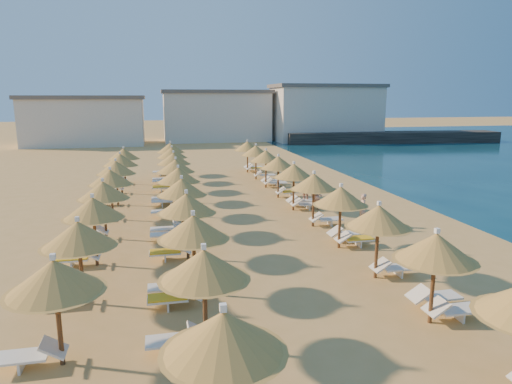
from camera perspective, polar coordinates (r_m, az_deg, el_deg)
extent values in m
plane|color=tan|center=(21.08, 2.38, -5.64)|extent=(220.00, 220.00, 0.00)
cube|color=black|center=(67.38, 16.66, 6.58)|extent=(30.25, 7.02, 1.50)
cube|color=silver|center=(65.47, -20.55, 8.17)|extent=(15.00, 8.00, 6.00)
cube|color=#59514C|center=(65.39, -20.75, 11.00)|extent=(15.60, 8.48, 0.50)
cube|color=silver|center=(68.02, -5.02, 9.31)|extent=(15.00, 8.00, 6.80)
cube|color=#59514C|center=(67.96, -5.07, 12.38)|extent=(15.60, 8.48, 0.50)
cube|color=silver|center=(68.43, 8.66, 9.57)|extent=(15.00, 8.00, 7.60)
cube|color=#59514C|center=(68.40, 8.77, 12.96)|extent=(15.60, 8.48, 0.50)
cylinder|color=brown|center=(13.99, 21.18, -11.09)|extent=(0.12, 0.12, 2.13)
cone|color=olive|center=(13.58, 21.56, -6.39)|extent=(2.15, 2.15, 0.78)
cone|color=olive|center=(13.68, 21.46, -7.71)|extent=(2.32, 2.32, 0.12)
cube|color=white|center=(13.45, 21.71, -4.53)|extent=(0.12, 0.12, 0.14)
cylinder|color=brown|center=(16.71, 14.85, -6.93)|extent=(0.12, 0.12, 2.13)
cone|color=olive|center=(16.37, 15.07, -2.93)|extent=(2.15, 2.15, 0.78)
cone|color=olive|center=(16.45, 15.01, -4.04)|extent=(2.32, 2.32, 0.12)
cube|color=white|center=(16.26, 15.16, -1.36)|extent=(0.12, 0.12, 0.14)
cylinder|color=brown|center=(19.63, 10.41, -3.91)|extent=(0.12, 0.12, 2.13)
cone|color=olive|center=(19.34, 10.54, -0.48)|extent=(2.15, 2.15, 0.78)
cone|color=olive|center=(19.42, 10.51, -1.43)|extent=(2.32, 2.32, 0.12)
cube|color=white|center=(19.25, 10.60, 0.86)|extent=(0.12, 0.12, 0.14)
cylinder|color=brown|center=(22.68, 7.17, -1.68)|extent=(0.12, 0.12, 2.13)
cone|color=olive|center=(22.43, 7.25, 1.32)|extent=(2.15, 2.15, 0.78)
cone|color=olive|center=(22.49, 7.23, 0.49)|extent=(2.32, 2.32, 0.12)
cube|color=white|center=(22.35, 7.28, 2.48)|extent=(0.12, 0.12, 0.14)
cylinder|color=brown|center=(25.81, 4.71, 0.03)|extent=(0.12, 0.12, 2.13)
cone|color=olive|center=(25.60, 4.75, 2.67)|extent=(2.15, 2.15, 0.78)
cone|color=olive|center=(25.65, 4.74, 1.94)|extent=(2.32, 2.32, 0.12)
cube|color=white|center=(25.53, 4.77, 3.69)|extent=(0.12, 0.12, 0.14)
cylinder|color=brown|center=(29.00, 2.78, 1.36)|extent=(0.12, 0.12, 2.13)
cone|color=olive|center=(28.81, 2.81, 3.71)|extent=(2.15, 2.15, 0.78)
cone|color=olive|center=(28.85, 2.80, 3.07)|extent=(2.32, 2.32, 0.12)
cube|color=white|center=(28.75, 2.82, 4.62)|extent=(0.12, 0.12, 0.14)
cylinder|color=brown|center=(32.23, 1.24, 2.42)|extent=(0.12, 0.12, 2.13)
cone|color=olive|center=(32.05, 1.25, 4.55)|extent=(2.15, 2.15, 0.78)
cone|color=olive|center=(32.10, 1.25, 3.96)|extent=(2.32, 2.32, 0.12)
cube|color=white|center=(32.00, 1.26, 5.37)|extent=(0.12, 0.12, 0.14)
cylinder|color=brown|center=(35.48, -0.02, 3.29)|extent=(0.12, 0.12, 2.13)
cone|color=olive|center=(35.32, -0.02, 5.23)|extent=(2.15, 2.15, 0.78)
cone|color=olive|center=(35.36, -0.02, 4.70)|extent=(2.32, 2.32, 0.12)
cube|color=white|center=(35.27, -0.02, 5.97)|extent=(0.12, 0.12, 0.14)
cylinder|color=brown|center=(38.76, -1.07, 4.02)|extent=(0.12, 0.12, 2.13)
cone|color=olive|center=(38.61, -1.08, 5.79)|extent=(2.15, 2.15, 0.78)
cone|color=olive|center=(38.65, -1.08, 5.30)|extent=(2.32, 2.32, 0.12)
cube|color=white|center=(38.56, -1.08, 6.47)|extent=(0.12, 0.12, 0.14)
cone|color=olive|center=(8.40, -4.09, -17.06)|extent=(2.15, 2.15, 0.78)
cone|color=olive|center=(8.56, -4.06, -19.00)|extent=(2.32, 2.32, 0.12)
cube|color=white|center=(8.18, -4.14, -14.23)|extent=(0.12, 0.12, 0.14)
cylinder|color=brown|center=(11.93, -6.37, -14.40)|extent=(0.12, 0.12, 2.13)
cone|color=olive|center=(11.45, -6.51, -8.98)|extent=(2.15, 2.15, 0.78)
cone|color=olive|center=(11.57, -6.47, -10.51)|extent=(2.32, 2.32, 0.12)
cube|color=white|center=(11.30, -6.57, -6.80)|extent=(0.12, 0.12, 0.14)
cylinder|color=brown|center=(15.03, -7.71, -8.77)|extent=(0.12, 0.12, 2.13)
cone|color=olive|center=(14.65, -7.84, -4.35)|extent=(2.15, 2.15, 0.78)
cone|color=olive|center=(14.74, -7.81, -5.58)|extent=(2.32, 2.32, 0.12)
cube|color=white|center=(14.53, -7.89, -2.61)|extent=(0.12, 0.12, 0.14)
cylinder|color=brown|center=(18.22, -8.57, -5.08)|extent=(0.12, 0.12, 2.13)
cone|color=olive|center=(17.91, -8.68, -1.39)|extent=(2.15, 2.15, 0.78)
cone|color=olive|center=(17.99, -8.65, -2.42)|extent=(2.32, 2.32, 0.12)
cube|color=white|center=(17.81, -8.73, 0.05)|extent=(0.12, 0.12, 0.14)
cylinder|color=brown|center=(21.47, -9.16, -2.51)|extent=(0.12, 0.12, 2.13)
cone|color=olive|center=(21.21, -9.26, 0.65)|extent=(2.15, 2.15, 0.78)
cone|color=olive|center=(21.28, -9.23, -0.22)|extent=(2.32, 2.32, 0.12)
cube|color=white|center=(21.13, -9.30, 1.87)|extent=(0.12, 0.12, 0.14)
cylinder|color=brown|center=(24.76, -9.59, -0.61)|extent=(0.12, 0.12, 2.13)
cone|color=olive|center=(24.53, -9.69, 2.14)|extent=(2.15, 2.15, 0.78)
cone|color=olive|center=(24.59, -9.66, 1.38)|extent=(2.32, 2.32, 0.12)
cube|color=white|center=(24.46, -9.72, 3.20)|extent=(0.12, 0.12, 0.14)
cylinder|color=brown|center=(28.07, -9.92, 0.84)|extent=(0.12, 0.12, 2.13)
cone|color=olive|center=(27.87, -10.01, 3.27)|extent=(2.15, 2.15, 0.78)
cone|color=olive|center=(27.92, -9.98, 2.60)|extent=(2.32, 2.32, 0.12)
cube|color=white|center=(27.80, -10.04, 4.21)|extent=(0.12, 0.12, 0.14)
cylinder|color=brown|center=(31.39, -10.18, 1.99)|extent=(0.12, 0.12, 2.13)
cone|color=olive|center=(31.21, -10.26, 4.17)|extent=(2.15, 2.15, 0.78)
cone|color=olive|center=(31.25, -10.24, 3.57)|extent=(2.32, 2.32, 0.12)
cube|color=white|center=(31.15, -10.29, 5.00)|extent=(0.12, 0.12, 0.14)
cylinder|color=brown|center=(34.72, -10.39, 2.91)|extent=(0.12, 0.12, 2.13)
cone|color=olive|center=(34.56, -10.47, 4.89)|extent=(2.15, 2.15, 0.78)
cone|color=olive|center=(34.60, -10.45, 4.34)|extent=(2.32, 2.32, 0.12)
cube|color=white|center=(34.51, -10.50, 5.64)|extent=(0.12, 0.12, 0.14)
cylinder|color=brown|center=(38.06, -10.57, 3.68)|extent=(0.12, 0.12, 2.13)
cone|color=olive|center=(37.91, -10.64, 5.48)|extent=(2.15, 2.15, 0.78)
cone|color=olive|center=(37.95, -10.62, 4.98)|extent=(2.32, 2.32, 0.12)
cube|color=white|center=(37.87, -10.66, 6.17)|extent=(0.12, 0.12, 0.14)
cylinder|color=brown|center=(12.14, -23.40, -14.86)|extent=(0.12, 0.12, 2.13)
cone|color=olive|center=(11.67, -23.89, -9.55)|extent=(2.15, 2.15, 0.78)
cone|color=olive|center=(11.79, -23.75, -11.05)|extent=(2.32, 2.32, 0.12)
cube|color=white|center=(11.52, -24.08, -7.41)|extent=(0.12, 0.12, 0.14)
cylinder|color=brown|center=(15.20, -20.99, -9.24)|extent=(0.12, 0.12, 2.13)
cone|color=olive|center=(14.82, -21.33, -4.88)|extent=(2.15, 2.15, 0.78)
cone|color=olive|center=(14.92, -21.23, -6.09)|extent=(2.32, 2.32, 0.12)
cube|color=white|center=(14.70, -21.46, -3.16)|extent=(0.12, 0.12, 0.14)
cylinder|color=brown|center=(18.36, -19.44, -5.51)|extent=(0.12, 0.12, 2.13)
cone|color=olive|center=(18.05, -19.70, -1.86)|extent=(2.15, 2.15, 0.78)
cone|color=olive|center=(18.13, -19.63, -2.87)|extent=(2.32, 2.32, 0.12)
cube|color=white|center=(17.96, -19.80, -0.43)|extent=(0.12, 0.12, 0.14)
cylinder|color=brown|center=(21.59, -18.36, -2.89)|extent=(0.12, 0.12, 2.13)
cone|color=olive|center=(21.33, -18.57, 0.25)|extent=(2.15, 2.15, 0.78)
cone|color=olive|center=(21.40, -18.51, -0.62)|extent=(2.32, 2.32, 0.12)
cube|color=white|center=(21.25, -18.65, 1.46)|extent=(0.12, 0.12, 0.14)
cylinder|color=brown|center=(24.86, -17.57, -0.95)|extent=(0.12, 0.12, 2.13)
cone|color=olive|center=(24.64, -17.74, 1.78)|extent=(2.15, 2.15, 0.78)
cone|color=olive|center=(24.69, -17.69, 1.03)|extent=(2.32, 2.32, 0.12)
cube|color=white|center=(24.56, -17.81, 2.84)|extent=(0.12, 0.12, 0.14)
cylinder|color=brown|center=(28.16, -16.96, 0.54)|extent=(0.12, 0.12, 2.13)
cone|color=olive|center=(27.96, -17.11, 2.96)|extent=(2.15, 2.15, 0.78)
cone|color=olive|center=(28.01, -17.07, 2.29)|extent=(2.32, 2.32, 0.12)
cube|color=white|center=(27.89, -17.17, 3.89)|extent=(0.12, 0.12, 0.14)
cylinder|color=brown|center=(31.47, -16.48, 1.71)|extent=(0.12, 0.12, 2.13)
cone|color=olive|center=(31.29, -16.61, 3.88)|extent=(2.15, 2.15, 0.78)
cone|color=olive|center=(31.34, -16.57, 3.28)|extent=(2.32, 2.32, 0.12)
cube|color=white|center=(31.23, -16.66, 4.72)|extent=(0.12, 0.12, 0.14)
cylinder|color=brown|center=(34.79, -16.09, 2.66)|extent=(0.12, 0.12, 2.13)
cone|color=olive|center=(34.63, -16.21, 4.63)|extent=(2.15, 2.15, 0.78)
cone|color=olive|center=(34.67, -16.18, 4.09)|extent=(2.32, 2.32, 0.12)
cube|color=white|center=(34.58, -16.25, 5.38)|extent=(0.12, 0.12, 0.14)
cube|color=silver|center=(14.77, 23.97, -13.23)|extent=(1.22, 0.65, 0.06)
cube|color=silver|center=(14.83, 23.92, -13.80)|extent=(0.06, 0.59, 0.32)
cube|color=silver|center=(14.32, 21.59, -13.23)|extent=(0.58, 0.65, 0.40)
cube|color=silver|center=(15.43, 21.98, -11.97)|extent=(1.22, 0.65, 0.06)
cube|color=silver|center=(15.49, 21.94, -12.51)|extent=(0.06, 0.59, 0.32)
cube|color=silver|center=(15.00, 19.67, -11.91)|extent=(0.58, 0.65, 0.40)
cube|color=silver|center=(12.24, -10.70, -17.76)|extent=(1.22, 0.65, 0.06)
cube|color=silver|center=(12.32, -10.67, -18.41)|extent=(0.06, 0.59, 0.32)
cube|color=silver|center=(12.20, -7.14, -17.00)|extent=(0.58, 0.65, 0.40)
cube|color=silver|center=(17.37, 17.40, -8.96)|extent=(1.22, 0.65, 0.06)
cube|color=silver|center=(17.42, 17.37, -9.45)|extent=(0.06, 0.59, 0.32)
cube|color=silver|center=(16.98, 15.26, -8.80)|extent=(0.58, 0.65, 0.40)
cube|color=silver|center=(15.27, -11.07, -11.55)|extent=(1.22, 0.65, 0.06)
cube|color=silver|center=(15.33, -11.05, -12.10)|extent=(0.06, 0.59, 0.32)
cube|color=silver|center=(15.24, -8.31, -10.93)|extent=(0.58, 0.65, 0.40)
cube|color=silver|center=(14.45, -10.99, -12.95)|extent=(1.22, 0.65, 0.06)
cube|color=silver|center=(14.51, -10.96, -13.52)|extent=(0.06, 0.59, 0.32)
cube|color=silver|center=(14.41, -8.05, -12.30)|extent=(0.58, 0.65, 0.40)
cube|color=gold|center=(14.42, -11.00, -12.75)|extent=(1.17, 0.60, 0.05)
cube|color=silver|center=(20.19, 12.71, -5.77)|extent=(1.22, 0.65, 0.06)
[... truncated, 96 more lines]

